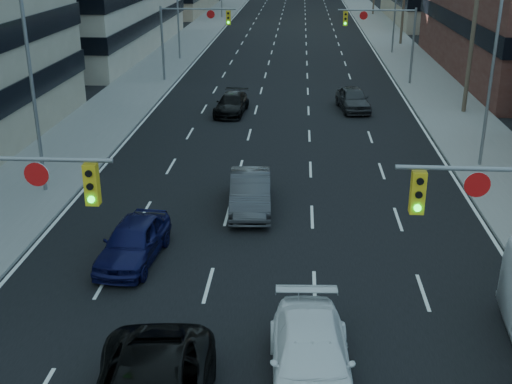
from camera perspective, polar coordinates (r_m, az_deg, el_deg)
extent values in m
cube|color=gold|center=(16.85, -14.39, 0.66)|extent=(0.35, 0.28, 1.10)
cylinder|color=black|center=(16.59, -14.66, 1.59)|extent=(0.18, 0.06, 0.18)
cylinder|color=black|center=(16.71, -14.55, 0.46)|extent=(0.18, 0.06, 0.18)
cylinder|color=#0CE526|center=(16.83, -14.44, -0.65)|extent=(0.18, 0.06, 0.18)
cylinder|color=white|center=(17.23, -18.93, 1.50)|extent=(0.64, 0.06, 0.64)
cube|color=gold|center=(16.30, 14.18, -0.04)|extent=(0.35, 0.28, 1.10)
cylinder|color=black|center=(16.03, 14.39, 0.92)|extent=(0.18, 0.06, 0.18)
cylinder|color=black|center=(16.16, 14.28, -0.24)|extent=(0.18, 0.06, 0.18)
cylinder|color=#0CE526|center=(16.29, 14.16, -1.39)|extent=(0.18, 0.06, 0.18)
cylinder|color=white|center=(16.50, 19.06, 0.61)|extent=(0.64, 0.06, 0.64)
cylinder|color=slate|center=(53.70, -8.32, 12.85)|extent=(0.18, 0.18, 6.00)
cylinder|color=slate|center=(52.81, -5.17, 15.90)|extent=(6.00, 0.12, 0.12)
cube|color=gold|center=(52.56, -2.47, 15.23)|extent=(0.35, 0.28, 1.10)
cylinder|color=black|center=(52.37, -2.49, 15.59)|extent=(0.18, 0.06, 0.18)
cylinder|color=black|center=(52.41, -2.49, 15.21)|extent=(0.18, 0.06, 0.18)
cylinder|color=#0CE526|center=(52.45, -2.48, 14.83)|extent=(0.18, 0.06, 0.18)
cylinder|color=white|center=(52.68, -4.05, 15.48)|extent=(0.64, 0.06, 0.64)
cylinder|color=slate|center=(53.28, 13.76, 12.40)|extent=(0.18, 0.18, 6.00)
cylinder|color=slate|center=(52.52, 10.70, 15.60)|extent=(6.00, 0.12, 0.12)
cube|color=gold|center=(52.37, 7.95, 15.02)|extent=(0.35, 0.28, 1.10)
cylinder|color=black|center=(52.17, 7.98, 15.39)|extent=(0.18, 0.06, 0.18)
cylinder|color=black|center=(52.21, 7.96, 15.00)|extent=(0.18, 0.06, 0.18)
cylinder|color=#0CE526|center=(52.25, 7.94, 14.62)|extent=(0.18, 0.06, 0.18)
cylinder|color=white|center=(52.42, 9.55, 15.22)|extent=(0.64, 0.06, 0.64)
cylinder|color=#4C3D2D|center=(44.67, 18.75, 13.47)|extent=(0.28, 0.28, 11.00)
cylinder|color=slate|center=(30.03, -19.16, 7.96)|extent=(0.16, 0.16, 9.00)
cylinder|color=slate|center=(63.34, -6.96, 15.59)|extent=(0.16, 0.16, 9.00)
cylinder|color=slate|center=(33.91, 20.15, 9.29)|extent=(0.16, 0.16, 9.00)
cylinder|color=slate|center=(67.89, 12.27, 15.67)|extent=(0.16, 0.16, 9.00)
imported|color=white|center=(17.32, 4.92, -14.60)|extent=(2.40, 5.39, 1.54)
imported|color=#0E0F3A|center=(23.70, -10.84, -4.31)|extent=(2.22, 4.70, 1.55)
imported|color=#343436|center=(27.60, -0.51, -0.02)|extent=(2.03, 5.01, 1.62)
imported|color=black|center=(43.33, -2.19, 7.83)|extent=(2.23, 4.74, 1.34)
imported|color=#2B2B2D|center=(44.71, 8.62, 8.19)|extent=(2.44, 4.81, 1.57)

